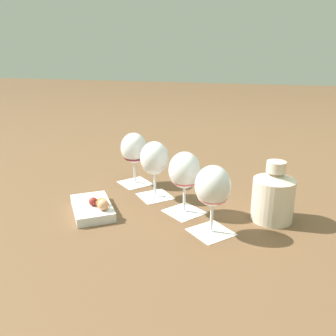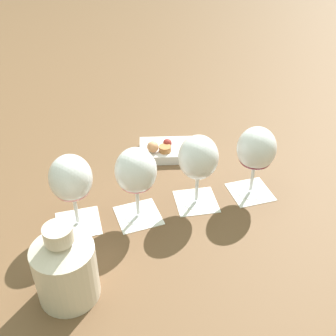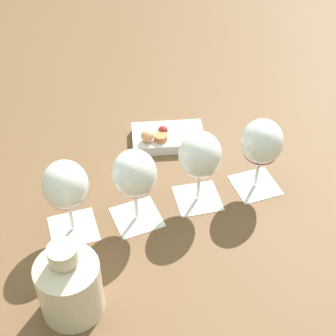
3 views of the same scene
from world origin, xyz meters
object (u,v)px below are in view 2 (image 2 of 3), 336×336
Objects in this scene: wine_glass_2 at (198,160)px; snack_dish at (171,150)px; ceramic_vase at (65,267)px; wine_glass_3 at (256,151)px; wine_glass_0 at (71,181)px; wine_glass_1 at (136,174)px.

wine_glass_2 reaches higher than snack_dish.
wine_glass_2 is at bearing -11.07° from ceramic_vase.
ceramic_vase is (-0.46, 0.16, -0.05)m from wine_glass_3.
wine_glass_0 and wine_glass_3 have the same top height.
ceramic_vase is (-0.15, -0.12, -0.05)m from wine_glass_0.
wine_glass_3 is at bearing -19.69° from ceramic_vase.
wine_glass_0 is 0.28m from wine_glass_2.
wine_glass_1 is 1.06× the size of ceramic_vase.
wine_glass_3 is 0.49m from ceramic_vase.
wine_glass_2 is 0.14m from wine_glass_3.
snack_dish is (0.25, 0.07, -0.10)m from wine_glass_1.
ceramic_vase is 0.82× the size of snack_dish.
wine_glass_2 is 1.06× the size of ceramic_vase.
ceramic_vase is at bearing -169.84° from snack_dish.
wine_glass_0 is at bearing 133.35° from wine_glass_1.
wine_glass_1 is at bearing 142.67° from wine_glass_2.
wine_glass_0 and wine_glass_1 have the same top height.
wine_glass_3 reaches higher than ceramic_vase.
wine_glass_3 is at bearing -97.87° from snack_dish.
wine_glass_1 is 0.28m from wine_glass_3.
ceramic_vase reaches higher than snack_dish.
wine_glass_0 is 0.42m from wine_glass_3.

